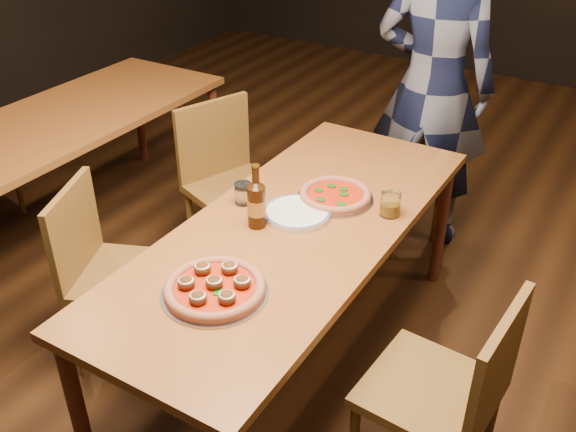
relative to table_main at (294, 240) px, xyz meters
The scene contains 14 objects.
ground 0.68m from the table_main, ahead, with size 9.00×9.00×0.00m, color black.
table_main is the anchor object (origin of this frame).
table_left 1.73m from the table_main, 169.99° to the left, with size 0.80×2.00×0.75m.
chair_main_nw 0.78m from the table_main, 153.29° to the right, with size 0.42×0.42×0.91m, color brown, non-canonical shape.
chair_main_sw 0.87m from the table_main, 142.15° to the left, with size 0.45×0.45×0.96m, color brown, non-canonical shape.
chair_main_e 0.81m from the table_main, 21.71° to the right, with size 0.43×0.43×0.93m, color brown, non-canonical shape.
chair_end 1.25m from the table_main, 91.40° to the left, with size 0.41×0.41×0.87m, color brown, non-canonical shape.
pizza_meatball 0.54m from the table_main, 91.04° to the right, with size 0.38×0.38×0.07m.
pizza_margherita 0.29m from the table_main, 80.57° to the left, with size 0.33×0.33×0.04m.
plate_stack 0.11m from the table_main, 111.51° to the left, with size 0.28×0.28×0.03m, color white.
beer_bottle 0.23m from the table_main, 147.85° to the right, with size 0.08×0.08×0.27m.
water_glass 0.31m from the table_main, behind, with size 0.08×0.08×0.09m, color white.
amber_glass 0.43m from the table_main, 42.70° to the left, with size 0.08×0.08×0.11m, color #8F6210.
diner 1.39m from the table_main, 87.15° to the left, with size 0.67×0.44×1.85m, color black.
Camera 1 is at (1.12, -1.91, 2.15)m, focal length 40.00 mm.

